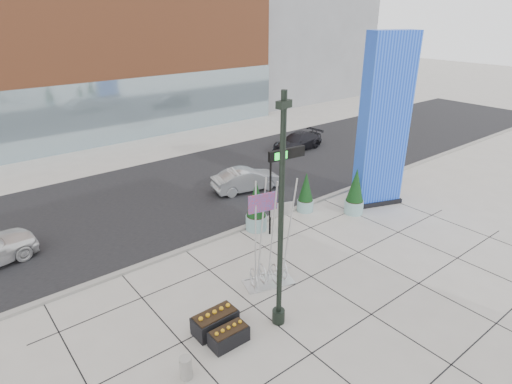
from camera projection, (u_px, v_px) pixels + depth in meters
ground at (277, 274)px, 17.55m from camera, size 160.00×160.00×0.00m
street_asphalt at (163, 197)px, 24.73m from camera, size 80.00×12.00×0.02m
curb_edge at (222, 236)px, 20.40m from camera, size 80.00×0.30×0.12m
tower_podium at (73, 68)px, 35.35m from camera, size 34.00×10.00×11.00m
tower_glass_front at (99, 114)px, 33.08m from camera, size 34.00×0.60×5.00m
building_grey_parking at (266, 18)px, 51.87m from camera, size 20.00×18.00×18.00m
blue_pylon at (384, 126)px, 22.35m from camera, size 2.98×2.08×9.10m
lamp_post at (280, 240)px, 13.60m from camera, size 0.53×0.44×7.99m
public_art_sculpture at (269, 257)px, 16.56m from camera, size 2.16×1.52×4.44m
concrete_bollard at (186, 368)px, 12.50m from camera, size 0.38×0.38×0.73m
overhead_street_sign at (282, 161)px, 19.70m from camera, size 1.97×0.40×4.16m
round_planter_east at (355, 192)px, 22.38m from camera, size 1.00×1.00×2.51m
round_planter_mid at (306, 193)px, 22.68m from camera, size 0.88×0.88×2.19m
round_planter_west at (256, 206)px, 20.68m from camera, size 1.04×1.04×2.59m
box_planter_north at (229, 335)px, 13.81m from camera, size 1.28×0.65×0.70m
box_planter_south at (215, 321)px, 14.36m from camera, size 1.53×0.78×0.83m
car_silver_mid at (246, 180)px, 25.40m from camera, size 4.29×2.22×1.35m
car_dark_east at (298, 142)px, 32.78m from camera, size 4.59×2.19×1.29m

